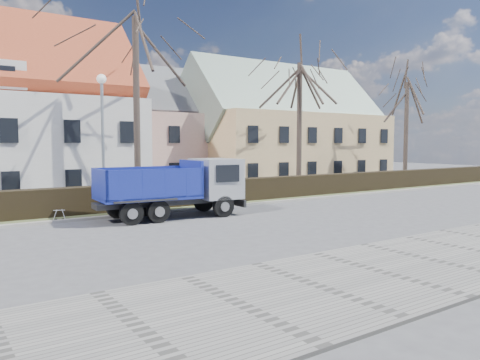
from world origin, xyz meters
TOP-DOWN VIEW (x-y plane):
  - ground at (0.00, 0.00)m, footprint 120.00×120.00m
  - sidewalk_near at (0.00, -8.50)m, footprint 80.00×5.00m
  - curb_far at (0.00, 4.60)m, footprint 80.00×0.30m
  - grass_strip at (0.00, 6.20)m, footprint 80.00×3.00m
  - hedge at (0.00, 6.00)m, footprint 60.00×0.90m
  - building_pink at (4.00, 20.00)m, footprint 10.80×8.80m
  - building_yellow at (16.00, 17.00)m, footprint 18.80×10.80m
  - tree_1 at (-2.00, 8.50)m, footprint 9.20×9.20m
  - tree_2 at (10.00, 8.50)m, footprint 8.00×8.00m
  - tree_3 at (22.00, 8.50)m, footprint 7.60×7.60m
  - dump_truck at (-2.79, 3.13)m, footprint 7.11×3.06m
  - streetlight at (-4.42, 7.00)m, footprint 0.54×0.54m
  - cart_frame at (-7.31, 4.85)m, footprint 0.74×0.58m
  - parked_car_b at (18.07, 9.80)m, footprint 4.12×2.82m

SIDE VIEW (x-z plane):
  - ground at x=0.00m, z-range 0.00..0.00m
  - sidewalk_near at x=0.00m, z-range 0.00..0.08m
  - grass_strip at x=0.00m, z-range 0.00..0.10m
  - curb_far at x=0.00m, z-range 0.00..0.12m
  - cart_frame at x=-7.31m, z-range 0.00..0.60m
  - parked_car_b at x=18.07m, z-range 0.00..1.11m
  - hedge at x=0.00m, z-range 0.00..1.30m
  - dump_truck at x=-2.79m, z-range 0.00..2.78m
  - streetlight at x=-4.42m, z-range 0.00..6.94m
  - building_pink at x=4.00m, z-range 0.00..8.00m
  - building_yellow at x=16.00m, z-range 0.00..8.50m
  - tree_3 at x=22.00m, z-range 0.00..10.45m
  - tree_2 at x=10.00m, z-range 0.00..11.00m
  - tree_1 at x=-2.00m, z-range 0.00..12.65m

